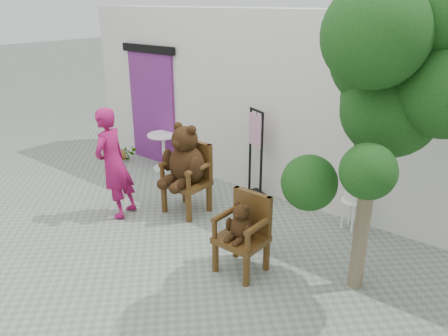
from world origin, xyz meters
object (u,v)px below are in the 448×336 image
object	(u,v)px
person	(113,164)
display_stand	(255,165)
stool_bucket	(354,188)
chair_big	(186,164)
tree	(395,76)
chair_small	(244,228)
cafe_table	(164,147)

from	to	relation	value
person	display_stand	size ratio (longest dim) A/B	1.10
display_stand	stool_bucket	size ratio (longest dim) A/B	1.04
chair_big	tree	xyz separation A→B (m)	(2.93, 0.01, 1.62)
person	chair_small	bearing A→B (deg)	73.76
chair_big	chair_small	size ratio (longest dim) A/B	1.46
chair_big	cafe_table	distance (m)	1.98
chair_small	cafe_table	distance (m)	3.72
chair_small	tree	bearing A→B (deg)	29.42
chair_big	stool_bucket	world-z (taller)	stool_bucket
cafe_table	tree	distance (m)	5.08
stool_bucket	tree	world-z (taller)	tree
stool_bucket	chair_small	bearing A→B (deg)	-108.90
person	cafe_table	distance (m)	2.04
chair_small	chair_big	bearing A→B (deg)	156.05
chair_big	display_stand	bearing A→B (deg)	63.02
cafe_table	chair_small	bearing A→B (deg)	-28.83
display_stand	tree	size ratio (longest dim) A/B	0.45
person	tree	distance (m)	4.10
stool_bucket	display_stand	bearing A→B (deg)	-179.94
display_stand	cafe_table	bearing A→B (deg)	-155.40
cafe_table	display_stand	bearing A→B (deg)	-0.09
chair_small	stool_bucket	xyz separation A→B (m)	(0.61, 1.79, 0.07)
stool_bucket	tree	distance (m)	2.18
chair_big	tree	distance (m)	3.35
chair_small	person	distance (m)	2.43
cafe_table	tree	bearing A→B (deg)	-13.10
chair_small	display_stand	distance (m)	2.09
chair_small	display_stand	xyz separation A→B (m)	(-1.08, 1.79, 0.01)
cafe_table	display_stand	xyz separation A→B (m)	(2.17, -0.00, 0.14)
chair_big	chair_small	bearing A→B (deg)	-23.95
person	display_stand	world-z (taller)	person
cafe_table	display_stand	size ratio (longest dim) A/B	0.47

